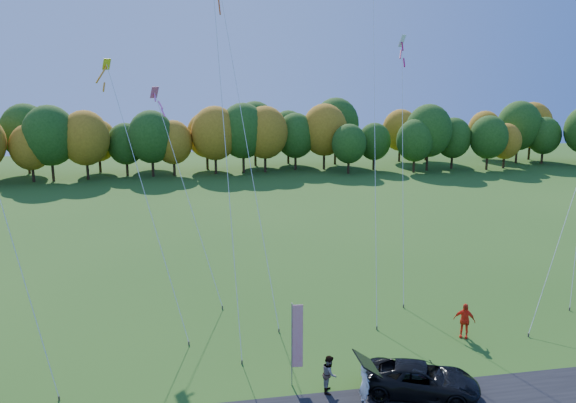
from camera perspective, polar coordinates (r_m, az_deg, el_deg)
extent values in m
plane|color=#265015|center=(26.63, 2.41, -17.77)|extent=(160.00, 160.00, 0.00)
imported|color=black|center=(26.01, 13.37, -17.18)|extent=(5.43, 3.96, 1.37)
imported|color=white|center=(24.86, 7.78, -17.88)|extent=(0.53, 0.71, 1.79)
imported|color=gray|center=(25.56, 4.23, -17.04)|extent=(0.82, 0.95, 1.67)
imported|color=red|center=(31.45, 17.48, -11.45)|extent=(1.18, 1.00, 1.89)
cylinder|color=#999999|center=(25.38, 0.39, -14.35)|extent=(0.06, 0.06, 3.91)
cube|color=red|center=(25.22, 0.96, -13.54)|extent=(0.49, 0.07, 2.93)
cube|color=navy|center=(24.79, 0.96, -11.25)|extent=(0.49, 0.06, 0.76)
cylinder|color=#4C3F33|center=(30.94, -0.93, -12.96)|extent=(0.08, 0.08, 0.20)
cylinder|color=#4C3F33|center=(31.59, 9.01, -12.56)|extent=(0.08, 0.08, 0.20)
cylinder|color=#4C3F33|center=(27.99, -4.70, -15.95)|extent=(0.08, 0.08, 0.20)
cylinder|color=#4C3F33|center=(37.38, 26.69, -9.73)|extent=(0.08, 0.08, 0.20)
cylinder|color=#4C3F33|center=(30.04, -10.04, -14.00)|extent=(0.08, 0.08, 0.20)
cube|color=yellow|center=(33.73, -17.95, 13.13)|extent=(1.04, 1.04, 1.22)
cylinder|color=#4C3F33|center=(27.05, -22.24, -18.01)|extent=(0.08, 0.08, 0.20)
cylinder|color=#4C3F33|center=(34.61, 11.66, -10.36)|extent=(0.08, 0.08, 0.20)
cube|color=white|center=(38.83, 11.51, 15.70)|extent=(1.31, 1.31, 1.55)
cylinder|color=#4C3F33|center=(33.96, -6.69, -10.63)|extent=(0.08, 0.08, 0.20)
cube|color=#DC4979|center=(37.90, -13.41, 10.73)|extent=(1.24, 1.24, 1.47)
cylinder|color=#4C3F33|center=(33.00, 23.24, -12.35)|extent=(0.08, 0.08, 0.20)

